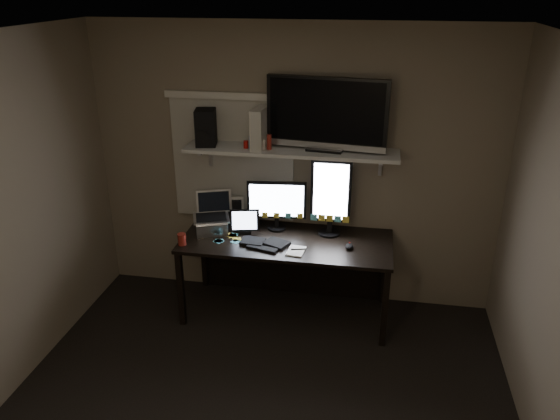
% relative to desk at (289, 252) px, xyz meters
% --- Properties ---
extents(ceiling, '(3.60, 3.60, 0.00)m').
position_rel_desk_xyz_m(ceiling, '(0.00, -1.55, 1.95)').
color(ceiling, silver).
rests_on(ceiling, back_wall).
extents(back_wall, '(3.60, 0.00, 3.60)m').
position_rel_desk_xyz_m(back_wall, '(0.00, 0.25, 0.70)').
color(back_wall, '#736452').
rests_on(back_wall, floor).
extents(window_blinds, '(1.10, 0.02, 1.10)m').
position_rel_desk_xyz_m(window_blinds, '(-0.55, 0.24, 0.75)').
color(window_blinds, beige).
rests_on(window_blinds, back_wall).
extents(desk, '(1.80, 0.75, 0.73)m').
position_rel_desk_xyz_m(desk, '(0.00, 0.00, 0.00)').
color(desk, black).
rests_on(desk, floor).
extents(wall_shelf, '(1.80, 0.35, 0.03)m').
position_rel_desk_xyz_m(wall_shelf, '(0.00, 0.08, 0.91)').
color(wall_shelf, beige).
rests_on(wall_shelf, back_wall).
extents(monitor_landscape, '(0.52, 0.11, 0.46)m').
position_rel_desk_xyz_m(monitor_landscape, '(-0.12, 0.08, 0.40)').
color(monitor_landscape, black).
rests_on(monitor_landscape, desk).
extents(monitor_portrait, '(0.35, 0.07, 0.69)m').
position_rel_desk_xyz_m(monitor_portrait, '(0.35, 0.06, 0.52)').
color(monitor_portrait, black).
rests_on(monitor_portrait, desk).
extents(keyboard, '(0.44, 0.26, 0.02)m').
position_rel_desk_xyz_m(keyboard, '(-0.17, -0.23, 0.19)').
color(keyboard, black).
rests_on(keyboard, desk).
extents(mouse, '(0.06, 0.10, 0.04)m').
position_rel_desk_xyz_m(mouse, '(0.54, -0.19, 0.20)').
color(mouse, black).
rests_on(mouse, desk).
extents(notepad, '(0.15, 0.20, 0.01)m').
position_rel_desk_xyz_m(notepad, '(0.11, -0.33, 0.18)').
color(notepad, silver).
rests_on(notepad, desk).
extents(tablet, '(0.27, 0.16, 0.22)m').
position_rel_desk_xyz_m(tablet, '(-0.38, -0.05, 0.29)').
color(tablet, black).
rests_on(tablet, desk).
extents(file_sorter, '(0.22, 0.13, 0.26)m').
position_rel_desk_xyz_m(file_sorter, '(-0.56, 0.13, 0.31)').
color(file_sorter, black).
rests_on(file_sorter, desk).
extents(laptop, '(0.38, 0.34, 0.35)m').
position_rel_desk_xyz_m(laptop, '(-0.67, -0.09, 0.35)').
color(laptop, '#B6B5BA').
rests_on(laptop, desk).
extents(cup, '(0.08, 0.08, 0.10)m').
position_rel_desk_xyz_m(cup, '(-0.85, -0.37, 0.23)').
color(cup, maroon).
rests_on(cup, desk).
extents(sticky_notes, '(0.33, 0.25, 0.00)m').
position_rel_desk_xyz_m(sticky_notes, '(-0.54, -0.18, 0.18)').
color(sticky_notes, yellow).
rests_on(sticky_notes, desk).
extents(tv, '(1.02, 0.30, 0.60)m').
position_rel_desk_xyz_m(tv, '(0.29, 0.10, 1.23)').
color(tv, black).
rests_on(tv, wall_shelf).
extents(game_console, '(0.11, 0.29, 0.34)m').
position_rel_desk_xyz_m(game_console, '(-0.26, 0.07, 1.09)').
color(game_console, beige).
rests_on(game_console, wall_shelf).
extents(speaker, '(0.20, 0.23, 0.31)m').
position_rel_desk_xyz_m(speaker, '(-0.73, 0.08, 1.08)').
color(speaker, black).
rests_on(speaker, wall_shelf).
extents(bottles, '(0.25, 0.11, 0.16)m').
position_rel_desk_xyz_m(bottles, '(-0.28, 0.04, 1.00)').
color(bottles, '#A50F0C').
rests_on(bottles, wall_shelf).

